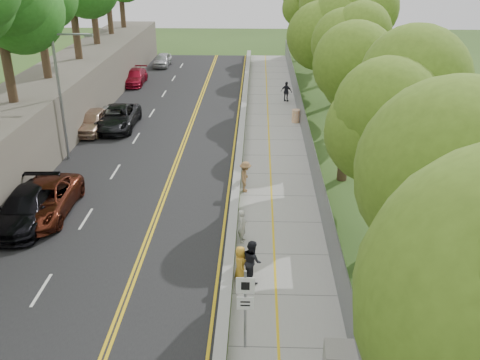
{
  "coord_description": "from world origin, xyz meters",
  "views": [
    {
      "loc": [
        1.37,
        -17.43,
        12.84
      ],
      "look_at": [
        0.5,
        8.0,
        1.4
      ],
      "focal_mm": 40.0,
      "sensor_mm": 36.0,
      "label": 1
    }
  ],
  "objects_px": {
    "construction_barrel": "(296,116)",
    "signpost": "(245,301)",
    "streetlight": "(63,88)",
    "car_2": "(44,200)",
    "person_far": "(286,92)",
    "painter_0": "(240,263)",
    "concrete_block": "(345,360)"
  },
  "relations": [
    {
      "from": "signpost",
      "to": "person_far",
      "type": "relative_size",
      "value": 1.8
    },
    {
      "from": "car_2",
      "to": "painter_0",
      "type": "distance_m",
      "value": 11.46
    },
    {
      "from": "concrete_block",
      "to": "painter_0",
      "type": "distance_m",
      "value": 6.14
    },
    {
      "from": "streetlight",
      "to": "signpost",
      "type": "bearing_deg",
      "value": -55.92
    },
    {
      "from": "car_2",
      "to": "person_far",
      "type": "xyz_separation_m",
      "value": [
        13.19,
        21.42,
        0.06
      ]
    },
    {
      "from": "signpost",
      "to": "streetlight",
      "type": "bearing_deg",
      "value": 124.08
    },
    {
      "from": "streetlight",
      "to": "signpost",
      "type": "xyz_separation_m",
      "value": [
        11.51,
        -17.02,
        -2.68
      ]
    },
    {
      "from": "streetlight",
      "to": "car_2",
      "type": "relative_size",
      "value": 1.38
    },
    {
      "from": "streetlight",
      "to": "car_2",
      "type": "height_order",
      "value": "streetlight"
    },
    {
      "from": "streetlight",
      "to": "construction_barrel",
      "type": "bearing_deg",
      "value": 28.53
    },
    {
      "from": "painter_0",
      "to": "person_far",
      "type": "xyz_separation_m",
      "value": [
        3.09,
        26.82,
        0.09
      ]
    },
    {
      "from": "concrete_block",
      "to": "painter_0",
      "type": "height_order",
      "value": "painter_0"
    },
    {
      "from": "signpost",
      "to": "construction_barrel",
      "type": "bearing_deg",
      "value": 82.61
    },
    {
      "from": "signpost",
      "to": "construction_barrel",
      "type": "height_order",
      "value": "signpost"
    },
    {
      "from": "streetlight",
      "to": "car_2",
      "type": "xyz_separation_m",
      "value": [
        1.11,
        -7.6,
        -3.79
      ]
    },
    {
      "from": "car_2",
      "to": "construction_barrel",
      "type": "bearing_deg",
      "value": 47.82
    },
    {
      "from": "streetlight",
      "to": "construction_barrel",
      "type": "height_order",
      "value": "streetlight"
    },
    {
      "from": "signpost",
      "to": "person_far",
      "type": "xyz_separation_m",
      "value": [
        2.79,
        30.84,
        -1.05
      ]
    },
    {
      "from": "car_2",
      "to": "person_far",
      "type": "bearing_deg",
      "value": 57.34
    },
    {
      "from": "construction_barrel",
      "to": "car_2",
      "type": "xyz_separation_m",
      "value": [
        -13.65,
        -15.63,
        0.3
      ]
    },
    {
      "from": "construction_barrel",
      "to": "concrete_block",
      "type": "relative_size",
      "value": 0.74
    },
    {
      "from": "concrete_block",
      "to": "streetlight",
      "type": "bearing_deg",
      "value": 129.36
    },
    {
      "from": "concrete_block",
      "to": "car_2",
      "type": "distance_m",
      "value": 17.17
    },
    {
      "from": "streetlight",
      "to": "painter_0",
      "type": "bearing_deg",
      "value": -49.22
    },
    {
      "from": "construction_barrel",
      "to": "concrete_block",
      "type": "height_order",
      "value": "construction_barrel"
    },
    {
      "from": "concrete_block",
      "to": "person_far",
      "type": "relative_size",
      "value": 0.77
    },
    {
      "from": "concrete_block",
      "to": "person_far",
      "type": "bearing_deg",
      "value": 90.83
    },
    {
      "from": "person_far",
      "to": "streetlight",
      "type": "bearing_deg",
      "value": 68.59
    },
    {
      "from": "construction_barrel",
      "to": "signpost",
      "type": "bearing_deg",
      "value": -97.39
    },
    {
      "from": "signpost",
      "to": "concrete_block",
      "type": "height_order",
      "value": "signpost"
    },
    {
      "from": "signpost",
      "to": "construction_barrel",
      "type": "distance_m",
      "value": 25.29
    },
    {
      "from": "concrete_block",
      "to": "car_2",
      "type": "relative_size",
      "value": 0.23
    }
  ]
}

